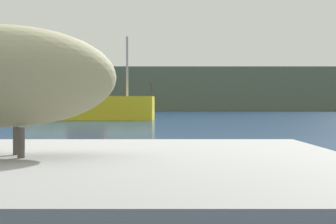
# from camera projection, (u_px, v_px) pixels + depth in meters

# --- Properties ---
(hillside_backdrop) EXTENTS (140.00, 15.64, 5.51)m
(hillside_backdrop) POSITION_uv_depth(u_px,v_px,m) (166.00, 90.00, 78.17)
(hillside_backdrop) COLOR #5B664C
(hillside_backdrop) RESTS_ON ground
(pelican) EXTENTS (1.17, 0.76, 0.85)m
(pelican) POSITION_uv_depth(u_px,v_px,m) (6.00, 73.00, 2.34)
(pelican) COLOR gray
(pelican) RESTS_ON pier_dock
(fishing_boat_teal) EXTENTS (5.76, 3.99, 5.02)m
(fishing_boat_teal) POSITION_uv_depth(u_px,v_px,m) (67.00, 104.00, 40.57)
(fishing_boat_teal) COLOR teal
(fishing_boat_teal) RESTS_ON ground
(fishing_boat_yellow) EXTENTS (6.93, 2.19, 4.36)m
(fishing_boat_yellow) POSITION_uv_depth(u_px,v_px,m) (90.00, 103.00, 29.82)
(fishing_boat_yellow) COLOR yellow
(fishing_boat_yellow) RESTS_ON ground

